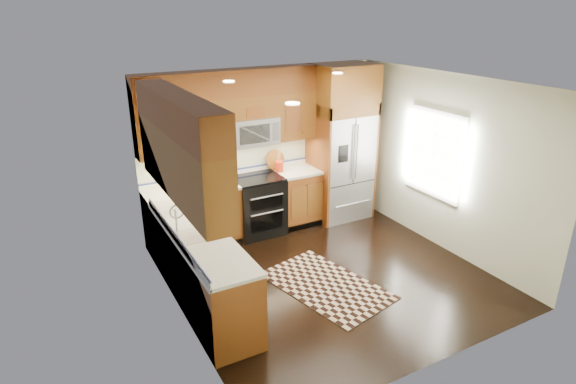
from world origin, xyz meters
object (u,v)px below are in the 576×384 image
refrigerator (342,143)px  knife_block (226,171)px  range (258,206)px  utensil_crock (279,164)px  rug (326,285)px

refrigerator → knife_block: refrigerator is taller
range → refrigerator: 1.76m
refrigerator → utensil_crock: (-1.11, 0.13, -0.23)m
knife_block → utensil_crock: (0.88, -0.09, 0.00)m
rug → knife_block: 2.39m
range → utensil_crock: utensil_crock is taller
range → rug: 1.95m
knife_block → refrigerator: bearing=-6.4°
range → utensil_crock: size_ratio=2.53×
range → refrigerator: bearing=-1.4°
rug → range: bearing=79.9°
utensil_crock → knife_block: bearing=174.2°
refrigerator → knife_block: size_ratio=8.30×
knife_block → utensil_crock: size_ratio=0.84×
range → knife_block: (-0.44, 0.18, 0.60)m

